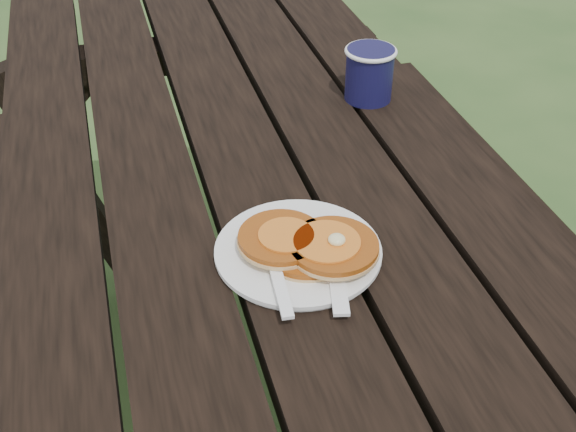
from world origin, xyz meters
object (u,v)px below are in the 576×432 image
object	(u,v)px
picnic_table	(259,351)
pancake_stack	(309,245)
plate	(298,252)
coffee_cup	(370,71)

from	to	relation	value
picnic_table	pancake_stack	bearing A→B (deg)	-82.58
picnic_table	plate	distance (m)	0.43
plate	picnic_table	bearing A→B (deg)	94.80
picnic_table	coffee_cup	bearing A→B (deg)	37.06
picnic_table	coffee_cup	world-z (taller)	coffee_cup
picnic_table	pancake_stack	distance (m)	0.46
coffee_cup	pancake_stack	bearing A→B (deg)	-120.29
plate	pancake_stack	world-z (taller)	pancake_stack
pancake_stack	picnic_table	bearing A→B (deg)	97.42
picnic_table	coffee_cup	distance (m)	0.54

